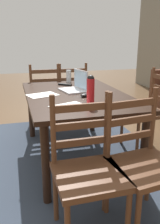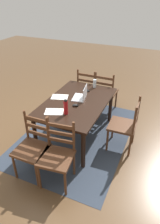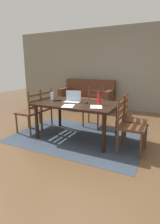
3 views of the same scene
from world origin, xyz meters
The scene contains 17 objects.
ground_plane centered at (0.00, 0.00, 0.00)m, with size 14.00×14.00×0.00m, color brown.
area_rug centered at (0.00, 0.00, 0.00)m, with size 2.65×1.87×0.01m, color #333D4C.
wall_back centered at (0.00, 2.93, 1.35)m, with size 8.00×0.12×2.70m, color gray.
dining_table centered at (0.00, 0.00, 0.65)m, with size 1.59×1.02×0.73m.
chair_right_far centered at (1.08, 0.20, 0.46)m, with size 0.49×0.49×0.95m.
chair_left_far centered at (-1.08, 0.20, 0.46)m, with size 0.45×0.45×0.95m.
chair_right_near centered at (1.08, -0.20, 0.46)m, with size 0.44×0.44×0.95m.
chair_left_near centered at (-1.08, -0.20, 0.46)m, with size 0.44×0.44×0.95m.
chair_far_head centered at (0.00, 0.88, 0.46)m, with size 0.46×0.46×0.95m.
couch centered at (-0.88, 2.46, 0.36)m, with size 1.80×0.80×1.00m.
laptop centered at (-0.14, 0.04, 0.79)m, with size 0.36×0.28×0.23m.
water_bottle centered at (0.45, 0.02, 0.86)m, with size 0.07×0.07×0.26m.
drinking_glass centered at (-0.68, 0.08, 0.81)m, with size 0.07×0.07×0.16m, color silver.
computer_mouse centered at (0.17, 0.05, 0.75)m, with size 0.06×0.10×0.03m, color black.
tv_remote centered at (-0.48, -0.01, 0.74)m, with size 0.04×0.17×0.02m, color black.
paper_stack_left centered at (0.47, -0.18, 0.73)m, with size 0.21×0.30×0.00m, color white.
paper_stack_right centered at (-0.02, -0.35, 0.73)m, with size 0.21×0.30×0.00m, color white.
Camera 3 is at (1.60, -3.15, 1.44)m, focal length 28.76 mm.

